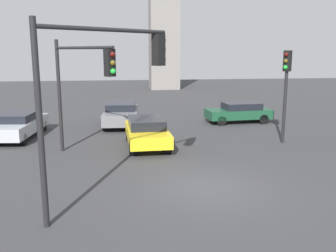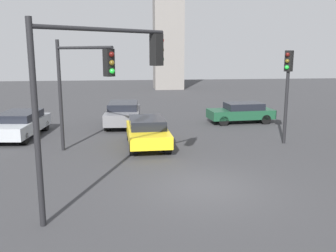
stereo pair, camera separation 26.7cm
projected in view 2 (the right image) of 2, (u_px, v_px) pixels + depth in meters
The scene contains 8 objects.
ground_plane at pixel (205, 187), 12.62m from camera, with size 94.81×94.81×0.00m, color #38383A.
traffic_light_0 at pixel (102, 75), 10.52m from camera, with size 3.62×2.86×5.37m.
traffic_light_1 at pixel (82, 75), 15.17m from camera, with size 2.66×3.63×5.05m.
traffic_light_2 at pixel (288, 79), 18.03m from camera, with size 0.47×0.46×4.58m.
car_0 at pixel (241, 112), 23.83m from camera, with size 4.22×1.99×1.29m.
car_2 at pixel (123, 113), 23.02m from camera, with size 2.28×4.73×1.41m.
car_3 at pixel (19, 124), 19.91m from camera, with size 2.57×4.95×1.33m.
car_7 at pixel (147, 131), 17.97m from camera, with size 1.98×4.30×1.36m.
Camera 2 is at (-2.66, -11.72, 4.57)m, focal length 39.72 mm.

